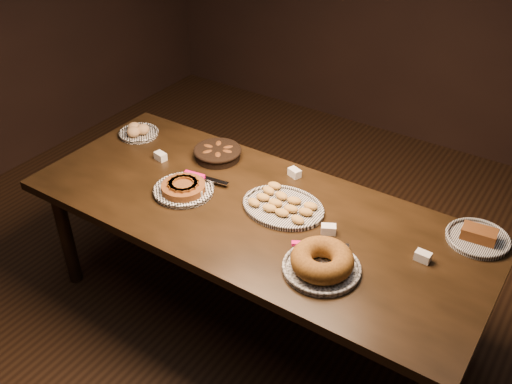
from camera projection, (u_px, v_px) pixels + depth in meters
The scene contains 9 objects.
ground at pixel (254, 312), 3.33m from camera, with size 5.00×5.00×0.00m, color black.
buffet_table at pixel (253, 221), 2.94m from camera, with size 2.40×1.00×0.75m.
apple_tart_plate at pixel (184, 188), 3.01m from camera, with size 0.34×0.34×0.06m.
madeleine_platter at pixel (283, 206), 2.89m from camera, with size 0.43×0.35×0.05m.
bundt_cake_plate at pixel (322, 262), 2.50m from camera, with size 0.37×0.38×0.11m.
croissant_basket at pixel (218, 152), 3.28m from camera, with size 0.29×0.29×0.07m.
bread_roll_plate at pixel (138, 132), 3.51m from camera, with size 0.24×0.24×0.08m.
loaf_plate at pixel (478, 237), 2.68m from camera, with size 0.30×0.30×0.07m.
tent_cards at pixel (273, 198), 2.94m from camera, with size 1.64×0.53×0.04m.
Camera 1 is at (1.30, -1.93, 2.47)m, focal length 40.00 mm.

